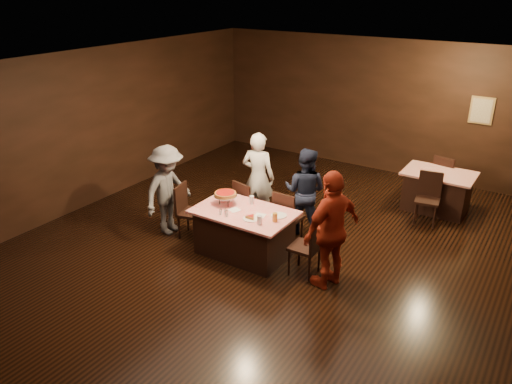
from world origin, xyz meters
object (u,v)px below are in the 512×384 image
glass_front_right (260,220)px  glass_amber (275,217)px  chair_far_left (249,206)px  diner_grey_knit (168,190)px  back_table (437,191)px  chair_far_right (289,216)px  chair_end_left (192,212)px  diner_navy_hoodie (305,191)px  main_table (244,233)px  plate_empty (279,215)px  chair_back_near (427,199)px  chair_back_far (445,177)px  diner_red_shirt (332,230)px  chair_end_right (305,246)px  glass_back (252,200)px  diner_white_jacket (258,177)px  pizza_stand (225,194)px

glass_front_right → glass_amber: (0.15, 0.20, 0.00)m
chair_far_left → diner_grey_knit: bearing=48.6°
back_table → diner_grey_knit: (-3.73, -3.51, 0.42)m
chair_far_right → chair_end_left: 1.68m
diner_navy_hoodie → glass_front_right: bearing=81.4°
diner_navy_hoodie → glass_front_right: diner_navy_hoodie is taller
chair_far_left → diner_navy_hoodie: 1.02m
main_table → plate_empty: bearing=15.3°
chair_back_near → diner_navy_hoodie: size_ratio=0.61×
chair_back_far → diner_navy_hoodie: (-1.73, -2.81, 0.30)m
diner_red_shirt → diner_navy_hoodie: bearing=-121.0°
chair_end_right → diner_navy_hoodie: size_ratio=0.61×
chair_far_left → diner_navy_hoodie: bearing=-137.7°
glass_back → glass_amber: bearing=-28.3°
back_table → diner_white_jacket: 3.52m
chair_far_right → glass_back: size_ratio=6.79×
glass_amber → glass_back: (-0.65, 0.35, 0.00)m
glass_amber → plate_empty: bearing=104.0°
glass_front_right → main_table: bearing=150.9°
chair_end_left → chair_back_near: 4.27m
back_table → diner_red_shirt: bearing=-100.3°
chair_back_near → chair_far_left: bearing=-151.6°
glass_amber → chair_far_right: bearing=104.0°
chair_back_far → diner_red_shirt: diner_red_shirt is taller
chair_far_left → glass_amber: size_ratio=6.79×
back_table → glass_back: size_ratio=9.29×
chair_end_right → plate_empty: size_ratio=3.80×
pizza_stand → glass_amber: 1.01m
diner_red_shirt → pizza_stand: 1.95m
chair_far_right → glass_back: (-0.45, -0.45, 0.37)m
chair_end_left → diner_red_shirt: bearing=-104.5°
diner_red_shirt → chair_far_left: bearing=-94.2°
chair_end_right → chair_back_far: (1.08, 4.04, 0.00)m
chair_end_right → chair_end_left: bearing=-90.8°
chair_back_near → glass_amber: 3.22m
back_table → pizza_stand: pizza_stand is taller
diner_grey_knit → diner_white_jacket: bearing=-39.7°
chair_far_right → chair_end_left: size_ratio=1.00×
back_table → chair_end_left: chair_end_left is taller
main_table → chair_end_right: 1.10m
diner_navy_hoodie → pizza_stand: diner_navy_hoodie is taller
pizza_stand → glass_amber: pizza_stand is taller
chair_far_right → plate_empty: (0.15, -0.60, 0.30)m
main_table → chair_far_left: bearing=118.1°
chair_end_left → chair_end_right: 2.20m
chair_far_left → pizza_stand: size_ratio=2.50×
main_table → chair_end_right: (1.10, 0.00, 0.09)m
chair_end_left → glass_back: chair_end_left is taller
chair_end_right → chair_back_near: bearing=157.7°
diner_navy_hoodie → glass_back: diner_navy_hoodie is taller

